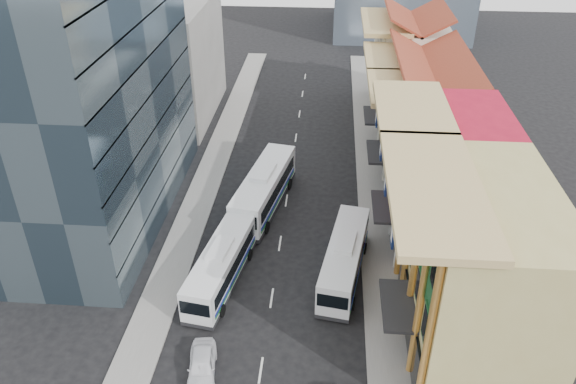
# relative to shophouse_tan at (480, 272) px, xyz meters

# --- Properties ---
(ground) EXTENTS (200.00, 200.00, 0.00)m
(ground) POSITION_rel_shophouse_tan_xyz_m (-14.00, -5.00, -6.00)
(ground) COLOR black
(ground) RESTS_ON ground
(sidewalk_right) EXTENTS (3.00, 90.00, 0.15)m
(sidewalk_right) POSITION_rel_shophouse_tan_xyz_m (-5.50, 17.00, -5.92)
(sidewalk_right) COLOR slate
(sidewalk_right) RESTS_ON ground
(sidewalk_left) EXTENTS (3.00, 90.00, 0.15)m
(sidewalk_left) POSITION_rel_shophouse_tan_xyz_m (-22.50, 17.00, -5.92)
(sidewalk_left) COLOR slate
(sidewalk_left) RESTS_ON ground
(shophouse_tan) EXTENTS (8.00, 14.00, 12.00)m
(shophouse_tan) POSITION_rel_shophouse_tan_xyz_m (0.00, 0.00, 0.00)
(shophouse_tan) COLOR tan
(shophouse_tan) RESTS_ON ground
(shophouse_red) EXTENTS (8.00, 10.00, 12.00)m
(shophouse_red) POSITION_rel_shophouse_tan_xyz_m (0.00, 12.00, 0.00)
(shophouse_red) COLOR #AD132A
(shophouse_red) RESTS_ON ground
(shophouse_cream_near) EXTENTS (8.00, 9.00, 10.00)m
(shophouse_cream_near) POSITION_rel_shophouse_tan_xyz_m (0.00, 21.50, -1.00)
(shophouse_cream_near) COLOR beige
(shophouse_cream_near) RESTS_ON ground
(shophouse_cream_mid) EXTENTS (8.00, 9.00, 10.00)m
(shophouse_cream_mid) POSITION_rel_shophouse_tan_xyz_m (0.00, 30.50, -1.00)
(shophouse_cream_mid) COLOR beige
(shophouse_cream_mid) RESTS_ON ground
(shophouse_cream_far) EXTENTS (8.00, 12.00, 11.00)m
(shophouse_cream_far) POSITION_rel_shophouse_tan_xyz_m (0.00, 41.00, -0.50)
(shophouse_cream_far) COLOR beige
(shophouse_cream_far) RESTS_ON ground
(office_tower) EXTENTS (12.00, 26.00, 30.00)m
(office_tower) POSITION_rel_shophouse_tan_xyz_m (-31.00, 14.00, 9.00)
(office_tower) COLOR #364956
(office_tower) RESTS_ON ground
(office_block_far) EXTENTS (10.00, 18.00, 14.00)m
(office_block_far) POSITION_rel_shophouse_tan_xyz_m (-30.00, 37.00, 1.00)
(office_block_far) COLOR gray
(office_block_far) RESTS_ON ground
(bus_left_near) EXTENTS (4.30, 11.23, 3.51)m
(bus_left_near) POSITION_rel_shophouse_tan_xyz_m (-18.10, 4.56, -4.24)
(bus_left_near) COLOR silver
(bus_left_near) RESTS_ON ground
(bus_left_far) EXTENTS (5.20, 12.89, 4.03)m
(bus_left_far) POSITION_rel_shophouse_tan_xyz_m (-16.00, 15.78, -3.99)
(bus_left_far) COLOR white
(bus_left_far) RESTS_ON ground
(bus_right) EXTENTS (4.37, 11.36, 3.55)m
(bus_right) POSITION_rel_shophouse_tan_xyz_m (-8.50, 6.09, -4.22)
(bus_right) COLOR silver
(bus_right) RESTS_ON ground
(sedan_left) EXTENTS (2.38, 4.63, 1.50)m
(sedan_left) POSITION_rel_shophouse_tan_xyz_m (-17.77, -4.56, -5.25)
(sedan_left) COLOR white
(sedan_left) RESTS_ON ground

